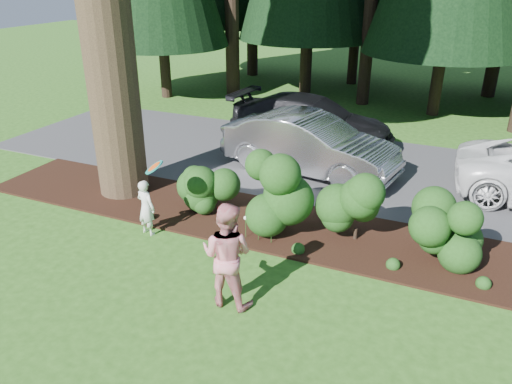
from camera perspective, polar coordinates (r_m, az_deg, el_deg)
ground at (r=8.95m, az=-4.27°, el=-13.12°), size 80.00×80.00×0.00m
mulch_bed at (r=11.44m, az=3.37°, el=-3.96°), size 16.00×2.50×0.05m
driveway at (r=15.15m, az=9.12°, el=3.01°), size 22.00×6.00×0.03m
shrub_row at (r=10.78m, az=7.08°, el=-1.30°), size 6.53×1.60×1.61m
lily_cluster at (r=10.62m, az=0.28°, el=-3.40°), size 0.69×0.09×0.57m
car_silver_wagon at (r=14.25m, az=6.13°, el=5.43°), size 5.28×2.58×1.66m
car_dark_suv at (r=16.64m, az=6.33°, el=8.06°), size 5.64×2.67×1.59m
child at (r=11.16m, az=-12.45°, el=-1.74°), size 0.52×0.39×1.28m
adult at (r=8.56m, az=-3.34°, el=-7.20°), size 0.95×0.75×1.93m
frisbee at (r=10.57m, az=-11.56°, el=2.80°), size 0.45×0.43×0.34m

